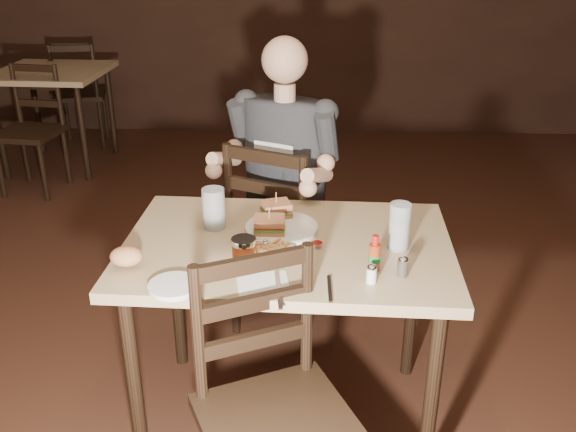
{
  "coord_description": "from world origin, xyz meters",
  "views": [
    {
      "loc": [
        0.3,
        -2.34,
        1.79
      ],
      "look_at": [
        0.22,
        -0.29,
        0.85
      ],
      "focal_mm": 40.0,
      "sensor_mm": 36.0,
      "label": 1
    }
  ],
  "objects_px": {
    "bg_chair_far": "(80,94)",
    "main_table": "(287,264)",
    "diner": "(281,143)",
    "bg_table": "(52,81)",
    "chair_near": "(279,425)",
    "dinner_plate": "(282,229)",
    "side_plate": "(174,287)",
    "syrup_dispenser": "(244,253)",
    "glass_left": "(214,208)",
    "hot_sauce": "(375,253)",
    "chair_far": "(286,235)",
    "bg_chair_near": "(29,132)",
    "glass_right": "(399,226)"
  },
  "relations": [
    {
      "from": "dinner_plate",
      "to": "main_table",
      "type": "bearing_deg",
      "value": -75.0
    },
    {
      "from": "main_table",
      "to": "syrup_dispenser",
      "type": "distance_m",
      "value": 0.26
    },
    {
      "from": "dinner_plate",
      "to": "side_plate",
      "type": "bearing_deg",
      "value": -126.64
    },
    {
      "from": "main_table",
      "to": "dinner_plate",
      "type": "distance_m",
      "value": 0.13
    },
    {
      "from": "main_table",
      "to": "glass_left",
      "type": "distance_m",
      "value": 0.34
    },
    {
      "from": "hot_sauce",
      "to": "bg_chair_far",
      "type": "bearing_deg",
      "value": 121.69
    },
    {
      "from": "dinner_plate",
      "to": "syrup_dispenser",
      "type": "height_order",
      "value": "syrup_dispenser"
    },
    {
      "from": "main_table",
      "to": "hot_sauce",
      "type": "height_order",
      "value": "hot_sauce"
    },
    {
      "from": "bg_chair_far",
      "to": "main_table",
      "type": "bearing_deg",
      "value": 108.2
    },
    {
      "from": "hot_sauce",
      "to": "syrup_dispenser",
      "type": "relative_size",
      "value": 1.18
    },
    {
      "from": "chair_far",
      "to": "bg_chair_near",
      "type": "relative_size",
      "value": 1.07
    },
    {
      "from": "bg_chair_far",
      "to": "syrup_dispenser",
      "type": "bearing_deg",
      "value": 105.25
    },
    {
      "from": "diner",
      "to": "glass_left",
      "type": "bearing_deg",
      "value": -89.78
    },
    {
      "from": "main_table",
      "to": "bg_table",
      "type": "relative_size",
      "value": 1.41
    },
    {
      "from": "bg_table",
      "to": "chair_near",
      "type": "xyz_separation_m",
      "value": [
        1.92,
        -3.41,
        -0.22
      ]
    },
    {
      "from": "chair_near",
      "to": "dinner_plate",
      "type": "height_order",
      "value": "chair_near"
    },
    {
      "from": "side_plate",
      "to": "syrup_dispenser",
      "type": "bearing_deg",
      "value": 35.06
    },
    {
      "from": "chair_far",
      "to": "hot_sauce",
      "type": "height_order",
      "value": "chair_far"
    },
    {
      "from": "main_table",
      "to": "syrup_dispenser",
      "type": "bearing_deg",
      "value": -126.33
    },
    {
      "from": "dinner_plate",
      "to": "glass_right",
      "type": "xyz_separation_m",
      "value": [
        0.41,
        -0.12,
        0.08
      ]
    },
    {
      "from": "syrup_dispenser",
      "to": "main_table",
      "type": "bearing_deg",
      "value": 55.8
    },
    {
      "from": "main_table",
      "to": "bg_table",
      "type": "xyz_separation_m",
      "value": [
        -1.92,
        2.84,
        -0.0
      ]
    },
    {
      "from": "glass_right",
      "to": "syrup_dispenser",
      "type": "xyz_separation_m",
      "value": [
        -0.51,
        -0.16,
        -0.03
      ]
    },
    {
      "from": "bg_chair_near",
      "to": "syrup_dispenser",
      "type": "height_order",
      "value": "bg_chair_near"
    },
    {
      "from": "chair_near",
      "to": "bg_chair_near",
      "type": "height_order",
      "value": "chair_near"
    },
    {
      "from": "chair_far",
      "to": "syrup_dispenser",
      "type": "distance_m",
      "value": 0.91
    },
    {
      "from": "dinner_plate",
      "to": "chair_far",
      "type": "bearing_deg",
      "value": 90.72
    },
    {
      "from": "glass_right",
      "to": "bg_chair_near",
      "type": "bearing_deg",
      "value": 134.8
    },
    {
      "from": "hot_sauce",
      "to": "syrup_dispenser",
      "type": "bearing_deg",
      "value": 179.98
    },
    {
      "from": "glass_left",
      "to": "side_plate",
      "type": "bearing_deg",
      "value": -98.21
    },
    {
      "from": "chair_near",
      "to": "side_plate",
      "type": "xyz_separation_m",
      "value": [
        -0.33,
        0.24,
        0.31
      ]
    },
    {
      "from": "dinner_plate",
      "to": "hot_sauce",
      "type": "xyz_separation_m",
      "value": [
        0.31,
        -0.28,
        0.05
      ]
    },
    {
      "from": "chair_far",
      "to": "hot_sauce",
      "type": "relative_size",
      "value": 7.72
    },
    {
      "from": "chair_far",
      "to": "bg_table",
      "type": "bearing_deg",
      "value": -24.94
    },
    {
      "from": "chair_far",
      "to": "glass_left",
      "type": "relative_size",
      "value": 6.27
    },
    {
      "from": "bg_chair_far",
      "to": "bg_table",
      "type": "bearing_deg",
      "value": 78.68
    },
    {
      "from": "syrup_dispenser",
      "to": "glass_left",
      "type": "bearing_deg",
      "value": 117.28
    },
    {
      "from": "bg_chair_far",
      "to": "diner",
      "type": "bearing_deg",
      "value": 112.57
    },
    {
      "from": "chair_far",
      "to": "syrup_dispenser",
      "type": "xyz_separation_m",
      "value": [
        -0.1,
        -0.83,
        0.35
      ]
    },
    {
      "from": "chair_near",
      "to": "bg_chair_far",
      "type": "distance_m",
      "value": 4.4
    },
    {
      "from": "bg_table",
      "to": "syrup_dispenser",
      "type": "xyz_separation_m",
      "value": [
        1.79,
        -3.02,
        0.14
      ]
    },
    {
      "from": "diner",
      "to": "side_plate",
      "type": "height_order",
      "value": "diner"
    },
    {
      "from": "hot_sauce",
      "to": "glass_left",
      "type": "bearing_deg",
      "value": 152.07
    },
    {
      "from": "syrup_dispenser",
      "to": "side_plate",
      "type": "bearing_deg",
      "value": -142.8
    },
    {
      "from": "chair_far",
      "to": "bg_chair_far",
      "type": "xyz_separation_m",
      "value": [
        -1.89,
        2.74,
        -0.03
      ]
    },
    {
      "from": "diner",
      "to": "syrup_dispenser",
      "type": "bearing_deg",
      "value": -71.66
    },
    {
      "from": "bg_chair_near",
      "to": "side_plate",
      "type": "xyz_separation_m",
      "value": [
        1.59,
        -2.61,
        0.33
      ]
    },
    {
      "from": "bg_chair_far",
      "to": "syrup_dispenser",
      "type": "height_order",
      "value": "bg_chair_far"
    },
    {
      "from": "chair_near",
      "to": "chair_far",
      "type": "bearing_deg",
      "value": 66.41
    },
    {
      "from": "chair_far",
      "to": "dinner_plate",
      "type": "bearing_deg",
      "value": 115.02
    }
  ]
}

